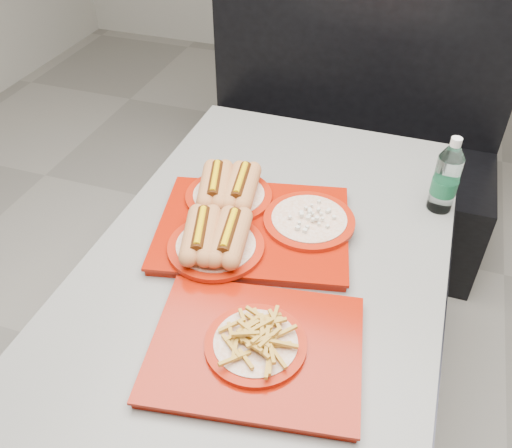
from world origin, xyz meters
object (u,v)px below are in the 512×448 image
(booth_bench, at_px, (342,151))
(water_bottle, at_px, (446,179))
(tray_near, at_px, (245,220))
(tray_far, at_px, (256,346))
(diner_table, at_px, (269,294))

(booth_bench, bearing_deg, water_bottle, -61.98)
(tray_near, xyz_separation_m, water_bottle, (0.49, 0.28, 0.06))
(tray_near, distance_m, tray_far, 0.41)
(tray_near, distance_m, water_bottle, 0.57)
(tray_near, height_order, water_bottle, water_bottle)
(tray_far, bearing_deg, water_bottle, 62.85)
(tray_far, height_order, water_bottle, water_bottle)
(booth_bench, height_order, tray_near, booth_bench)
(water_bottle, bearing_deg, booth_bench, 118.02)
(diner_table, distance_m, tray_near, 0.23)
(water_bottle, bearing_deg, tray_far, -117.15)
(booth_bench, relative_size, water_bottle, 5.86)
(diner_table, height_order, tray_far, tray_far)
(tray_near, relative_size, water_bottle, 2.52)
(tray_far, relative_size, water_bottle, 2.17)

